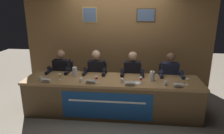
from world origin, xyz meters
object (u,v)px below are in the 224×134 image
at_px(conference_table, 111,92).
at_px(juice_glass_center_left, 97,78).
at_px(nameplate_far_left, 46,80).
at_px(document_stack_center_right, 135,83).
at_px(nameplate_center_left, 91,82).
at_px(chair_far_right, 168,85).
at_px(nameplate_center_right, 130,84).
at_px(panelist_center_left, 96,74).
at_px(water_cup_far_right, 165,83).
at_px(water_cup_center_left, 81,80).
at_px(chair_center_left, 98,82).
at_px(panelist_center_right, 132,75).
at_px(panelist_far_left, 61,72).
at_px(nameplate_far_right, 178,85).
at_px(panelist_far_right, 170,76).
at_px(water_cup_center_right, 122,81).
at_px(water_cup_far_left, 41,79).
at_px(juice_glass_far_left, 60,76).
at_px(juice_glass_far_right, 187,80).
at_px(water_pitcher_left_side, 75,72).
at_px(chair_center_right, 132,83).
at_px(water_pitcher_right_side, 152,76).
at_px(chair_far_left, 64,81).

distance_m(conference_table, juice_glass_center_left, 0.43).
height_order(conference_table, nameplate_far_left, nameplate_far_left).
height_order(conference_table, document_stack_center_right, document_stack_center_right).
xyz_separation_m(nameplate_center_left, chair_far_right, (1.58, 0.91, -0.35)).
bearing_deg(nameplate_center_right, panelist_center_left, 136.30).
bearing_deg(chair_far_right, water_cup_far_right, -102.64).
bearing_deg(juice_glass_center_left, water_cup_center_left, -176.45).
relative_size(nameplate_far_left, document_stack_center_right, 0.76).
distance_m(chair_center_left, document_stack_center_right, 1.21).
bearing_deg(document_stack_center_right, panelist_center_right, 95.42).
height_order(panelist_far_left, nameplate_center_right, panelist_far_left).
bearing_deg(nameplate_far_right, document_stack_center_right, 170.27).
height_order(nameplate_center_right, panelist_far_right, panelist_far_right).
bearing_deg(nameplate_far_left, water_cup_center_right, 5.00).
bearing_deg(nameplate_center_left, water_cup_far_left, 176.18).
relative_size(juice_glass_far_left, water_cup_center_left, 1.46).
distance_m(panelist_far_left, juice_glass_far_right, 2.69).
bearing_deg(water_pitcher_left_side, chair_center_right, 22.93).
bearing_deg(water_cup_center_right, water_cup_center_left, -176.66).
bearing_deg(chair_center_right, panelist_far_left, -172.96).
bearing_deg(juice_glass_far_left, panelist_far_right, 14.19).
height_order(water_cup_center_left, panelist_far_right, panelist_far_right).
relative_size(water_cup_center_right, juice_glass_far_right, 0.69).
xyz_separation_m(nameplate_far_left, chair_center_right, (1.64, 0.92, -0.35)).
bearing_deg(chair_far_right, panelist_center_right, -166.13).
height_order(juice_glass_center_left, water_cup_center_left, juice_glass_center_left).
distance_m(water_cup_center_right, chair_far_right, 1.32).
bearing_deg(juice_glass_center_left, chair_center_left, 98.83).
relative_size(chair_center_right, nameplate_far_right, 4.96).
distance_m(nameplate_center_left, water_cup_center_right, 0.59).
bearing_deg(nameplate_center_left, water_pitcher_right_side, 14.14).
bearing_deg(juice_glass_far_right, nameplate_center_left, -175.67).
distance_m(panelist_center_right, document_stack_center_right, 0.60).
bearing_deg(panelist_far_right, chair_far_right, 90.00).
distance_m(water_cup_center_left, water_cup_center_right, 0.79).
xyz_separation_m(nameplate_center_left, document_stack_center_right, (0.83, 0.11, -0.03)).
distance_m(water_pitcher_left_side, document_stack_center_right, 1.29).
distance_m(panelist_center_left, nameplate_center_right, 1.07).
xyz_separation_m(panelist_far_right, nameplate_far_right, (0.03, -0.73, 0.07)).
distance_m(nameplate_far_right, juice_glass_far_right, 0.25).
bearing_deg(juice_glass_center_left, juice_glass_far_left, 175.05).
bearing_deg(chair_center_right, juice_glass_far_right, -37.18).
height_order(nameplate_center_right, water_cup_far_right, water_cup_far_right).
bearing_deg(chair_center_right, water_pitcher_right_side, -57.55).
bearing_deg(chair_far_right, juice_glass_far_right, -74.49).
height_order(panelist_far_left, panelist_center_right, same).
height_order(water_cup_far_right, document_stack_center_right, water_cup_far_right).
xyz_separation_m(water_cup_far_left, nameplate_far_right, (2.61, -0.09, 0.00)).
distance_m(juice_glass_center_left, water_cup_center_left, 0.31).
xyz_separation_m(chair_far_left, nameplate_center_right, (1.57, -0.93, 0.35)).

